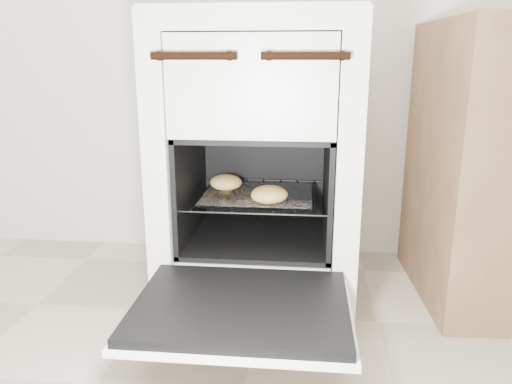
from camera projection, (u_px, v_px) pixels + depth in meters
stove at (260, 166)px, 1.48m from camera, size 0.54×0.60×0.83m
oven_door at (241, 309)px, 1.10m from camera, size 0.48×0.38×0.03m
oven_rack at (258, 195)px, 1.44m from camera, size 0.39×0.38×0.01m
foil_sheet at (258, 195)px, 1.42m from camera, size 0.31×0.27×0.01m
baked_rolls at (256, 191)px, 1.37m from camera, size 0.25×0.24×0.05m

